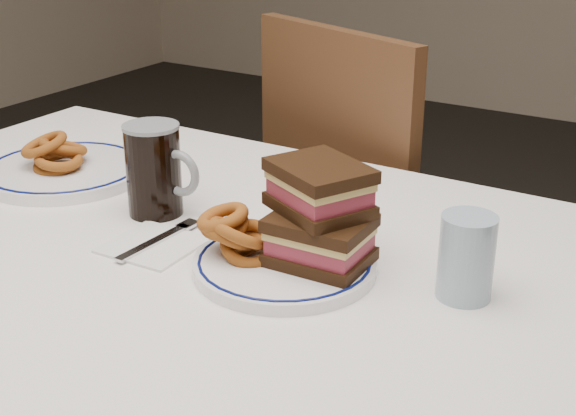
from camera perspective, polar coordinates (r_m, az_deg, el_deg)
The scene contains 11 objects.
dining_table at distance 1.18m, azimuth -7.69°, elevation -6.86°, with size 1.27×0.87×0.75m.
chair_far at distance 1.76m, azimuth 6.14°, elevation -1.07°, with size 0.57×0.57×0.95m.
main_plate at distance 1.04m, azimuth -0.24°, elevation -4.01°, with size 0.24×0.24×0.02m.
reuben_sandwich at distance 1.01m, azimuth 2.27°, elevation -0.43°, with size 0.15×0.14×0.13m.
onion_rings_main at distance 1.04m, azimuth -3.74°, elevation -1.74°, with size 0.12×0.11×0.09m.
ketchup_ramekin at distance 1.11m, azimuth 1.46°, elevation -0.59°, with size 0.06×0.06×0.04m.
beer_mug at distance 1.20m, azimuth -9.44°, elevation 2.74°, with size 0.12×0.08×0.14m.
water_glass at distance 0.98m, azimuth 12.56°, elevation -3.44°, with size 0.07×0.07×0.11m, color #98AFC4.
far_plate at distance 1.41m, azimuth -15.61°, elevation 2.59°, with size 0.27×0.27×0.02m.
onion_rings_far at distance 1.40m, azimuth -16.18°, elevation 3.74°, with size 0.12×0.11×0.08m.
napkin_fork at distance 1.12m, azimuth -9.44°, elevation -2.51°, with size 0.12×0.16×0.01m.
Camera 1 is at (0.67, -0.78, 1.23)m, focal length 50.00 mm.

